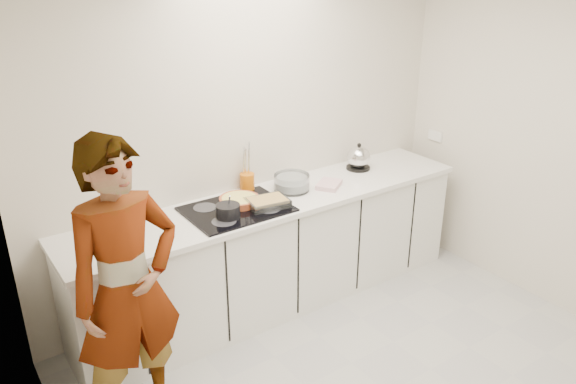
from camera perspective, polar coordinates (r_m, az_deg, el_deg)
wall_back at (r=4.32m, az=-3.65°, el=5.53°), size 3.60×0.00×2.60m
wall_left at (r=2.35m, az=-21.34°, el=-12.10°), size 0.00×3.20×2.60m
base_cabinets at (r=4.42m, az=-1.18°, el=-6.27°), size 3.20×0.58×0.87m
countertop at (r=4.21m, az=-1.23°, el=-0.86°), size 3.24×0.64×0.04m
hob at (r=4.02m, az=-5.23°, el=-1.74°), size 0.72×0.54×0.01m
tart_dish at (r=4.08m, az=-4.96°, el=-0.82°), size 0.34×0.34×0.05m
saucepan at (r=3.87m, az=-6.12°, el=-1.93°), size 0.22×0.22×0.16m
baking_dish at (r=4.03m, az=-2.09°, el=-1.03°), size 0.32×0.25×0.06m
mixing_bowl at (r=4.32m, az=0.38°, el=0.91°), size 0.30×0.30×0.13m
tea_towel at (r=4.41m, az=4.18°, el=0.75°), size 0.27×0.26×0.04m
kettle at (r=4.79m, az=7.18°, el=3.43°), size 0.25×0.25×0.23m
utensil_crock at (r=4.32m, az=-4.16°, el=1.00°), size 0.11×0.11×0.14m
cook at (r=3.26m, az=-16.00°, el=-9.50°), size 0.70×0.50×1.78m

